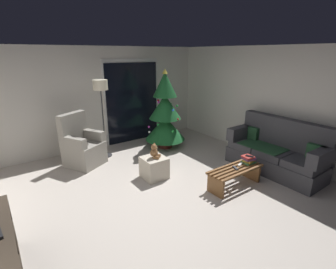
{
  "coord_description": "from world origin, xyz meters",
  "views": [
    {
      "loc": [
        -2.25,
        -3.01,
        2.35
      ],
      "look_at": [
        0.4,
        0.7,
        0.85
      ],
      "focal_mm": 26.77,
      "sensor_mm": 36.0,
      "label": 1
    }
  ],
  "objects": [
    {
      "name": "patio_door_glass",
      "position": [
        0.86,
        2.97,
        1.05
      ],
      "size": [
        1.5,
        0.02,
        2.1
      ],
      "primitive_type": "cube",
      "color": "black",
      "rests_on": "ground"
    },
    {
      "name": "teddy_bear_chestnut",
      "position": [
        0.11,
        0.75,
        0.54
      ],
      "size": [
        0.21,
        0.22,
        0.29
      ],
      "color": "brown",
      "rests_on": "ottoman"
    },
    {
      "name": "ottoman",
      "position": [
        0.11,
        0.75,
        0.21
      ],
      "size": [
        0.44,
        0.44,
        0.42
      ],
      "primitive_type": "cube",
      "color": "beige",
      "rests_on": "ground"
    },
    {
      "name": "ground_plane",
      "position": [
        0.0,
        0.0,
        0.0
      ],
      "size": [
        7.0,
        7.0,
        0.0
      ],
      "primitive_type": "plane",
      "color": "#BCB2A8"
    },
    {
      "name": "couch",
      "position": [
        2.32,
        -0.44,
        0.4
      ],
      "size": [
        0.78,
        1.94,
        1.08
      ],
      "color": "#3D3D42",
      "rests_on": "ground"
    },
    {
      "name": "coffee_table",
      "position": [
        1.12,
        -0.39,
        0.25
      ],
      "size": [
        1.1,
        0.4,
        0.37
      ],
      "color": "brown",
      "rests_on": "ground"
    },
    {
      "name": "remote_graphite",
      "position": [
        1.1,
        -0.4,
        0.38
      ],
      "size": [
        0.1,
        0.16,
        0.02
      ],
      "primitive_type": "cube",
      "rotation": [
        0.0,
        0.0,
        5.92
      ],
      "color": "#333338",
      "rests_on": "coffee_table"
    },
    {
      "name": "floor_lamp",
      "position": [
        -0.24,
        2.34,
        1.51
      ],
      "size": [
        0.32,
        0.32,
        1.78
      ],
      "color": "#2D2D30",
      "rests_on": "ground"
    },
    {
      "name": "teddy_bear_cream_by_tree",
      "position": [
        0.67,
        1.62,
        0.12
      ],
      "size": [
        0.21,
        0.22,
        0.29
      ],
      "color": "beige",
      "rests_on": "ground"
    },
    {
      "name": "cell_phone",
      "position": [
        1.49,
        -0.39,
        0.51
      ],
      "size": [
        0.12,
        0.16,
        0.01
      ],
      "primitive_type": "cube",
      "rotation": [
        0.0,
        0.0,
        0.37
      ],
      "color": "black",
      "rests_on": "book_stack"
    },
    {
      "name": "patio_door_frame",
      "position": [
        0.86,
        2.99,
        1.1
      ],
      "size": [
        1.6,
        0.02,
        2.2
      ],
      "primitive_type": "cube",
      "color": "silver",
      "rests_on": "ground"
    },
    {
      "name": "armchair",
      "position": [
        -0.82,
        2.19,
        0.4
      ],
      "size": [
        0.93,
        0.93,
        1.13
      ],
      "color": "gray",
      "rests_on": "ground"
    },
    {
      "name": "wall_back",
      "position": [
        0.0,
        3.06,
        1.25
      ],
      "size": [
        5.72,
        0.12,
        2.5
      ],
      "primitive_type": "cube",
      "color": "silver",
      "rests_on": "ground"
    },
    {
      "name": "christmas_tree",
      "position": [
        1.24,
        2.0,
        0.88
      ],
      "size": [
        1.0,
        1.0,
        1.98
      ],
      "color": "#4C1E19",
      "rests_on": "ground"
    },
    {
      "name": "wall_right",
      "position": [
        2.86,
        0.0,
        1.25
      ],
      "size": [
        0.12,
        6.0,
        2.5
      ],
      "primitive_type": "cube",
      "color": "silver",
      "rests_on": "ground"
    },
    {
      "name": "book_stack",
      "position": [
        1.49,
        -0.38,
        0.43
      ],
      "size": [
        0.25,
        0.22,
        0.14
      ],
      "color": "#337042",
      "rests_on": "coffee_table"
    },
    {
      "name": "remote_white",
      "position": [
        1.29,
        -0.35,
        0.38
      ],
      "size": [
        0.16,
        0.1,
        0.02
      ],
      "primitive_type": "cube",
      "rotation": [
        0.0,
        0.0,
        1.93
      ],
      "color": "silver",
      "rests_on": "coffee_table"
    }
  ]
}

